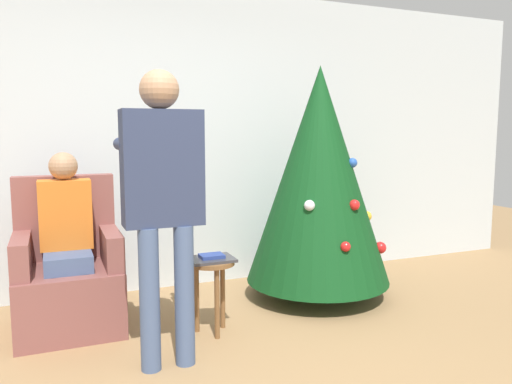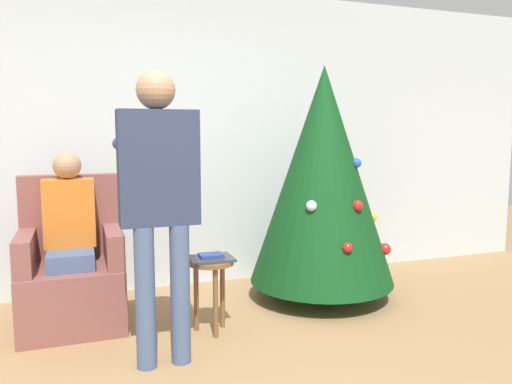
% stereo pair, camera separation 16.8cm
% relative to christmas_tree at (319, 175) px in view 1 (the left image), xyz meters
% --- Properties ---
extents(wall_back, '(8.00, 0.06, 2.70)m').
position_rel_christmas_tree_xyz_m(wall_back, '(-1.15, 0.78, 0.29)').
color(wall_back, silver).
rests_on(wall_back, ground_plane).
extents(christmas_tree, '(1.22, 1.22, 1.97)m').
position_rel_christmas_tree_xyz_m(christmas_tree, '(0.00, 0.00, 0.00)').
color(christmas_tree, brown).
rests_on(christmas_tree, ground_plane).
extents(armchair, '(0.72, 0.73, 1.10)m').
position_rel_christmas_tree_xyz_m(armchair, '(-2.02, 0.10, -0.68)').
color(armchair, brown).
rests_on(armchair, ground_plane).
extents(person_seated, '(0.36, 0.46, 1.28)m').
position_rel_christmas_tree_xyz_m(person_seated, '(-2.02, 0.06, -0.35)').
color(person_seated, '#475B84').
rests_on(person_seated, ground_plane).
extents(person_standing, '(0.48, 0.57, 1.79)m').
position_rel_christmas_tree_xyz_m(person_standing, '(-1.49, -0.76, 0.03)').
color(person_standing, '#475B84').
rests_on(person_standing, ground_plane).
extents(side_stool, '(0.32, 0.32, 0.53)m').
position_rel_christmas_tree_xyz_m(side_stool, '(-1.08, -0.42, -0.65)').
color(side_stool, brown).
rests_on(side_stool, ground_plane).
extents(laptop, '(0.31, 0.25, 0.02)m').
position_rel_christmas_tree_xyz_m(laptop, '(-1.08, -0.42, -0.52)').
color(laptop, '#38383D').
rests_on(laptop, side_stool).
extents(book, '(0.16, 0.13, 0.02)m').
position_rel_christmas_tree_xyz_m(book, '(-1.08, -0.42, -0.50)').
color(book, navy).
rests_on(book, laptop).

